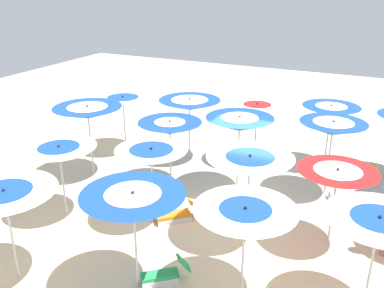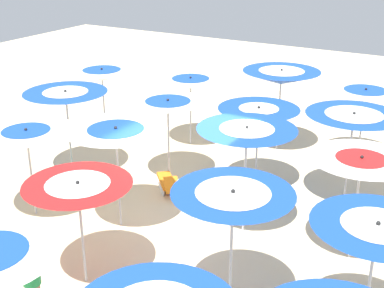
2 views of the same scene
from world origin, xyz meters
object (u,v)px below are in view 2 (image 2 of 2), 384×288
(beach_umbrella_14, at_px, (191,83))
(beach_umbrella_17, at_px, (27,139))
(beach_umbrella_12, at_px, (116,136))
(beachgoer_0, at_px, (31,278))
(beach_umbrella_3, at_px, (353,122))
(beach_umbrella_8, at_px, (258,116))
(lounger_2, at_px, (167,182))
(lounger_1, at_px, (71,175))
(beach_umbrella_1, at_px, (377,235))
(beach_umbrella_13, at_px, (168,106))
(beach_umbrella_7, at_px, (247,138))
(beach_umbrella_18, at_px, (66,98))
(beach_umbrella_19, at_px, (102,75))
(beach_umbrella_4, at_px, (365,96))
(beach_umbrella_11, at_px, (78,192))
(beach_umbrella_2, at_px, (361,166))
(beach_umbrella_6, at_px, (233,204))
(beach_umbrella_9, at_px, (281,77))

(beach_umbrella_14, relative_size, beach_umbrella_17, 1.00)
(beach_umbrella_12, height_order, beachgoer_0, beach_umbrella_12)
(beach_umbrella_3, height_order, beach_umbrella_8, beach_umbrella_3)
(beach_umbrella_14, distance_m, lounger_2, 3.72)
(lounger_1, relative_size, lounger_2, 0.89)
(beach_umbrella_1, height_order, beach_umbrella_13, beach_umbrella_1)
(beach_umbrella_1, height_order, beach_umbrella_14, beach_umbrella_1)
(beach_umbrella_1, xyz_separation_m, lounger_1, (2.23, 8.23, -1.88))
(beach_umbrella_7, xyz_separation_m, beach_umbrella_18, (0.41, 5.43, -0.07))
(beach_umbrella_19, bearing_deg, beach_umbrella_17, -160.19)
(beach_umbrella_4, height_order, beach_umbrella_18, beach_umbrella_18)
(beach_umbrella_1, bearing_deg, beach_umbrella_11, 100.45)
(beach_umbrella_3, xyz_separation_m, beach_umbrella_17, (-4.27, 6.25, -0.21))
(beach_umbrella_3, relative_size, lounger_2, 1.95)
(beach_umbrella_8, bearing_deg, lounger_2, 121.98)
(beach_umbrella_11, xyz_separation_m, beach_umbrella_14, (7.18, 1.83, 0.05))
(beach_umbrella_11, height_order, beachgoer_0, beach_umbrella_11)
(lounger_1, bearing_deg, beach_umbrella_18, -0.02)
(beach_umbrella_12, height_order, lounger_2, beach_umbrella_12)
(beach_umbrella_8, distance_m, beach_umbrella_12, 3.81)
(beach_umbrella_2, xyz_separation_m, beach_umbrella_11, (-3.37, 4.20, -0.15))
(beach_umbrella_7, relative_size, beach_umbrella_11, 1.17)
(beachgoer_0, bearing_deg, beach_umbrella_12, -36.86)
(beach_umbrella_6, bearing_deg, beach_umbrella_12, 67.11)
(beach_umbrella_19, bearing_deg, beach_umbrella_4, -74.43)
(beach_umbrella_18, bearing_deg, lounger_1, -140.15)
(beach_umbrella_19, bearing_deg, beach_umbrella_8, -99.34)
(beach_umbrella_2, relative_size, beach_umbrella_12, 0.95)
(beach_umbrella_9, distance_m, beach_umbrella_14, 2.73)
(lounger_1, bearing_deg, beach_umbrella_2, -128.21)
(beach_umbrella_1, height_order, beach_umbrella_8, beach_umbrella_1)
(beachgoer_0, bearing_deg, lounger_1, -13.75)
(beach_umbrella_3, distance_m, beach_umbrella_14, 5.49)
(beach_umbrella_4, height_order, beach_umbrella_17, beach_umbrella_4)
(beach_umbrella_12, distance_m, beach_umbrella_19, 5.71)
(lounger_1, bearing_deg, beach_umbrella_13, -94.62)
(beach_umbrella_4, distance_m, beach_umbrella_8, 3.62)
(beach_umbrella_2, xyz_separation_m, beach_umbrella_3, (2.33, 0.75, 0.05))
(beach_umbrella_2, bearing_deg, beach_umbrella_4, 12.17)
(beach_umbrella_14, xyz_separation_m, beach_umbrella_18, (-3.56, 1.75, 0.20))
(beach_umbrella_2, height_order, beach_umbrella_17, beach_umbrella_2)
(beach_umbrella_14, bearing_deg, beach_umbrella_8, -121.32)
(beach_umbrella_14, height_order, beach_umbrella_17, beach_umbrella_14)
(beach_umbrella_1, relative_size, beach_umbrella_6, 0.95)
(beach_umbrella_1, distance_m, beach_umbrella_2, 2.58)
(beach_umbrella_6, height_order, lounger_1, beach_umbrella_6)
(beach_umbrella_1, xyz_separation_m, lounger_2, (3.18, 5.77, -1.89))
(beach_umbrella_17, bearing_deg, beach_umbrella_19, 19.81)
(beach_umbrella_14, distance_m, beach_umbrella_17, 5.82)
(beach_umbrella_1, xyz_separation_m, beach_umbrella_6, (-0.38, 2.21, 0.11))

